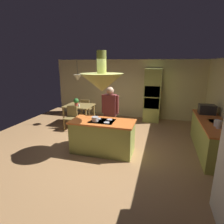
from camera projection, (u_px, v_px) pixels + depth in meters
ground at (105, 148)px, 5.30m from camera, size 8.16×8.16×0.00m
wall_back at (128, 89)px, 8.18m from camera, size 6.80×0.10×2.55m
kitchen_island at (103, 136)px, 5.00m from camera, size 1.73×0.82×0.92m
counter_run_right at (210, 136)px, 5.00m from camera, size 0.73×2.50×0.90m
oven_tower at (152, 96)px, 7.56m from camera, size 0.66×0.62×2.18m
dining_table at (79, 108)px, 7.34m from camera, size 1.08×0.94×0.76m
person_at_island at (110, 111)px, 5.49m from camera, size 0.53×0.23×1.73m
range_hood at (102, 81)px, 4.61m from camera, size 1.10×1.10×1.00m
pendant_light_over_table at (78, 77)px, 7.03m from camera, size 0.32×0.32×0.82m
chair_facing_island at (71, 116)px, 6.74m from camera, size 0.40×0.40×0.87m
chair_by_back_wall at (86, 107)px, 8.03m from camera, size 0.40×0.40×0.87m
potted_plant_on_table at (76, 102)px, 7.20m from camera, size 0.20×0.20×0.30m
cup_on_table at (79, 106)px, 7.05m from camera, size 0.07×0.07×0.09m
canister_flour at (219, 125)px, 4.29m from camera, size 0.11×0.11×0.20m
canister_sugar at (217, 123)px, 4.46m from camera, size 0.13×0.13×0.16m
microwave_on_counter at (207, 109)px, 5.54m from camera, size 0.46×0.36×0.28m
cooking_pot_on_cooktop at (95, 119)px, 4.78m from camera, size 0.18×0.18×0.12m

